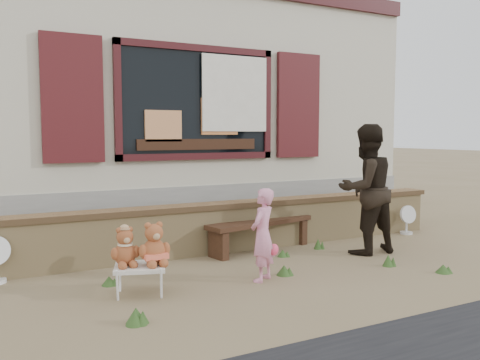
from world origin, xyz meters
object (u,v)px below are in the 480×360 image
bench (260,228)px  adult (366,189)px  folding_chair (140,268)px  teddy_bear_right (154,243)px  child (263,235)px  teddy_bear_left (125,246)px

bench → adult: adult is taller
folding_chair → teddy_bear_right: bearing=-0.0°
child → folding_chair: bearing=-42.0°
folding_chair → teddy_bear_left: 0.26m
bench → adult: (1.16, -0.78, 0.55)m
bench → child: 1.45m
child → bench: bearing=-154.8°
teddy_bear_left → adult: 3.33m
bench → teddy_bear_right: bearing=-160.6°
teddy_bear_left → child: size_ratio=0.39×
folding_chair → child: bearing=11.9°
folding_chair → child: child is taller
folding_chair → adult: 3.24m
child → adult: (1.86, 0.47, 0.35)m
child → teddy_bear_left: bearing=-43.1°
teddy_bear_right → folding_chair: bearing=180.0°
folding_chair → teddy_bear_right: 0.28m
child → teddy_bear_right: bearing=-40.6°
adult → teddy_bear_right: bearing=7.2°
bench → adult: bearing=-45.8°
bench → teddy_bear_left: 2.40m
bench → teddy_bear_right: 2.21m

